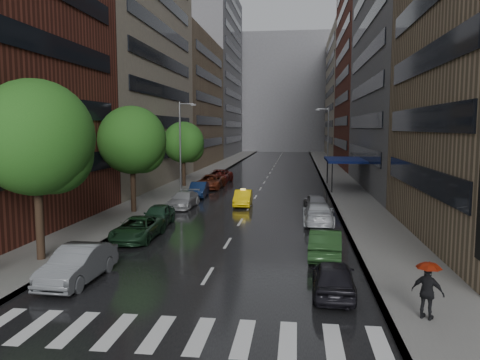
# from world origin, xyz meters

# --- Properties ---
(ground) EXTENTS (220.00, 220.00, 0.00)m
(ground) POSITION_xyz_m (0.00, 0.00, 0.00)
(ground) COLOR gray
(ground) RESTS_ON ground
(road) EXTENTS (14.00, 140.00, 0.01)m
(road) POSITION_xyz_m (0.00, 50.00, 0.01)
(road) COLOR black
(road) RESTS_ON ground
(sidewalk_left) EXTENTS (4.00, 140.00, 0.15)m
(sidewalk_left) POSITION_xyz_m (-9.00, 50.00, 0.07)
(sidewalk_left) COLOR gray
(sidewalk_left) RESTS_ON ground
(sidewalk_right) EXTENTS (4.00, 140.00, 0.15)m
(sidewalk_right) POSITION_xyz_m (9.00, 50.00, 0.07)
(sidewalk_right) COLOR gray
(sidewalk_right) RESTS_ON ground
(crosswalk) EXTENTS (13.15, 2.80, 0.01)m
(crosswalk) POSITION_xyz_m (0.20, -2.00, 0.01)
(crosswalk) COLOR silver
(crosswalk) RESTS_ON ground
(buildings_left) EXTENTS (8.00, 108.00, 38.00)m
(buildings_left) POSITION_xyz_m (-15.00, 58.79, 15.99)
(buildings_left) COLOR maroon
(buildings_left) RESTS_ON ground
(buildings_right) EXTENTS (8.05, 109.10, 36.00)m
(buildings_right) POSITION_xyz_m (15.00, 56.70, 15.03)
(buildings_right) COLOR #937A5B
(buildings_right) RESTS_ON ground
(building_far) EXTENTS (40.00, 14.00, 32.00)m
(building_far) POSITION_xyz_m (0.00, 118.00, 16.00)
(building_far) COLOR slate
(building_far) RESTS_ON ground
(tree_near) EXTENTS (5.61, 5.61, 8.94)m
(tree_near) POSITION_xyz_m (-8.60, 5.18, 6.12)
(tree_near) COLOR #382619
(tree_near) RESTS_ON ground
(tree_mid) EXTENTS (5.18, 5.18, 8.26)m
(tree_mid) POSITION_xyz_m (-8.60, 18.41, 5.65)
(tree_mid) COLOR #382619
(tree_mid) RESTS_ON ground
(tree_far) EXTENTS (4.56, 4.56, 7.26)m
(tree_far) POSITION_xyz_m (-8.60, 34.61, 4.96)
(tree_far) COLOR #382619
(tree_far) RESTS_ON ground
(taxi) EXTENTS (1.53, 4.06, 1.32)m
(taxi) POSITION_xyz_m (-0.61, 22.96, 0.66)
(taxi) COLOR yellow
(taxi) RESTS_ON ground
(parked_cars_left) EXTENTS (2.92, 41.80, 1.56)m
(parked_cars_left) POSITION_xyz_m (-5.40, 23.90, 0.73)
(parked_cars_left) COLOR slate
(parked_cars_left) RESTS_ON ground
(parked_cars_right) EXTENTS (2.12, 23.34, 1.49)m
(parked_cars_right) POSITION_xyz_m (5.40, 12.22, 0.72)
(parked_cars_right) COLOR black
(parked_cars_right) RESTS_ON ground
(ped_red_umbrella) EXTENTS (1.16, 0.96, 2.01)m
(ped_red_umbrella) POSITION_xyz_m (8.35, -0.08, 1.33)
(ped_red_umbrella) COLOR black
(ped_red_umbrella) RESTS_ON sidewalk_right
(street_lamp_left) EXTENTS (1.74, 0.22, 9.00)m
(street_lamp_left) POSITION_xyz_m (-7.72, 30.00, 4.89)
(street_lamp_left) COLOR gray
(street_lamp_left) RESTS_ON sidewalk_left
(street_lamp_right) EXTENTS (1.74, 0.22, 9.00)m
(street_lamp_right) POSITION_xyz_m (7.72, 45.00, 4.89)
(street_lamp_right) COLOR gray
(street_lamp_right) RESTS_ON sidewalk_right
(awning) EXTENTS (4.00, 8.00, 3.12)m
(awning) POSITION_xyz_m (8.98, 35.00, 3.13)
(awning) COLOR navy
(awning) RESTS_ON sidewalk_right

